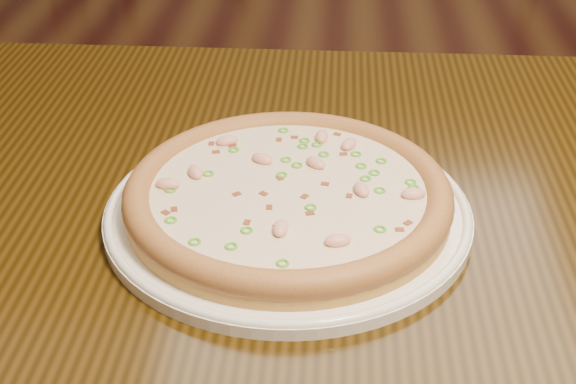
{
  "coord_description": "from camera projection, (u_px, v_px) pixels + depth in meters",
  "views": [
    {
      "loc": [
        -0.23,
        -0.88,
        1.2
      ],
      "look_at": [
        -0.27,
        -0.21,
        0.78
      ],
      "focal_mm": 50.0,
      "sensor_mm": 36.0,
      "label": 1
    }
  ],
  "objects": [
    {
      "name": "hero_table",
      "position": [
        398.0,
        270.0,
        0.89
      ],
      "size": [
        1.2,
        0.8,
        0.75
      ],
      "color": "black",
      "rests_on": "ground"
    },
    {
      "name": "pizza",
      "position": [
        288.0,
        194.0,
        0.79
      ],
      "size": [
        0.32,
        0.32,
        0.03
      ],
      "color": "#CB8F44",
      "rests_on": "plate"
    },
    {
      "name": "plate",
      "position": [
        288.0,
        210.0,
        0.8
      ],
      "size": [
        0.36,
        0.36,
        0.02
      ],
      "color": "white",
      "rests_on": "hero_table"
    }
  ]
}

